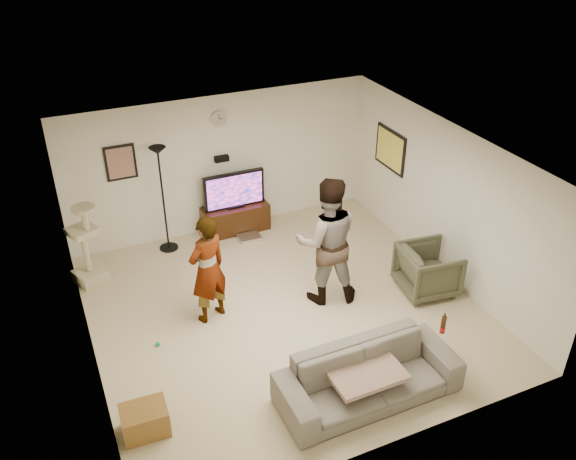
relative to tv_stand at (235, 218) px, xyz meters
name	(u,v)px	position (x,y,z in m)	size (l,w,h in m)	color
floor	(284,310)	(-0.13, -2.50, -0.26)	(5.50, 5.50, 0.02)	tan
ceiling	(284,155)	(-0.13, -2.50, 2.26)	(5.50, 5.50, 0.02)	silver
wall_back	(221,164)	(-0.13, 0.25, 1.00)	(5.50, 0.04, 2.50)	beige
wall_front	(391,365)	(-0.13, -5.25, 1.00)	(5.50, 0.04, 2.50)	beige
wall_left	(80,286)	(-2.88, -2.50, 1.00)	(0.04, 5.50, 2.50)	beige
wall_right	(445,201)	(2.62, -2.50, 1.00)	(0.04, 5.50, 2.50)	beige
wall_clock	(219,119)	(-0.13, 0.22, 1.85)	(0.26, 0.26, 0.04)	silver
wall_speaker	(222,159)	(-0.13, 0.19, 1.13)	(0.25, 0.10, 0.10)	black
picture_back	(121,163)	(-1.83, 0.23, 1.35)	(0.42, 0.03, 0.52)	#886150
picture_right	(390,150)	(2.60, -0.90, 1.25)	(0.03, 0.78, 0.62)	#DECA48
tv_stand	(235,218)	(0.00, 0.00, 0.00)	(1.20, 0.45, 0.50)	black
console_box	(249,238)	(0.11, -0.40, -0.22)	(0.40, 0.30, 0.07)	silver
tv	(234,190)	(0.00, 0.00, 0.58)	(1.11, 0.08, 0.66)	black
tv_screen	(235,191)	(0.00, -0.04, 0.58)	(1.02, 0.01, 0.58)	#FC4489
floor_lamp	(163,200)	(-1.28, -0.09, 0.70)	(0.32, 0.32, 1.89)	black
cat_tree	(84,245)	(-2.66, -0.56, 0.44)	(0.44, 0.44, 1.37)	#B7AE87
person_left	(208,269)	(-1.18, -2.21, 0.59)	(0.61, 0.40, 1.69)	gray
person_right	(327,241)	(0.57, -2.46, 0.75)	(0.98, 0.76, 2.01)	navy
sofa	(368,376)	(0.11, -4.51, 0.08)	(2.27, 0.89, 0.66)	#635E52
throw_blanket	(364,371)	(0.04, -4.51, 0.20)	(0.90, 0.70, 0.06)	tan
beer_bottle	(443,325)	(1.16, -4.51, 0.54)	(0.06, 0.06, 0.25)	#39200E
armchair	(428,270)	(2.09, -2.96, 0.13)	(0.82, 0.84, 0.76)	#3E402D
side_table	(145,420)	(-2.53, -3.94, -0.07)	(0.53, 0.40, 0.36)	brown
toy_ball	(158,344)	(-2.06, -2.53, -0.22)	(0.06, 0.06, 0.06)	#0D887A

